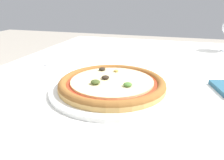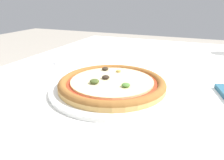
% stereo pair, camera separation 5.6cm
% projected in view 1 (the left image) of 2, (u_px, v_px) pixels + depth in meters
% --- Properties ---
extents(dining_table, '(1.14, 1.10, 0.70)m').
position_uv_depth(dining_table, '(166.00, 92.00, 0.76)').
color(dining_table, '#997047').
rests_on(dining_table, ground_plane).
extents(pizza_plate, '(0.32, 0.32, 0.04)m').
position_uv_depth(pizza_plate, '(112.00, 85.00, 0.56)').
color(pizza_plate, white).
rests_on(pizza_plate, dining_table).
extents(fork, '(0.03, 0.17, 0.00)m').
position_uv_depth(fork, '(57.00, 59.00, 0.85)').
color(fork, silver).
rests_on(fork, dining_table).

